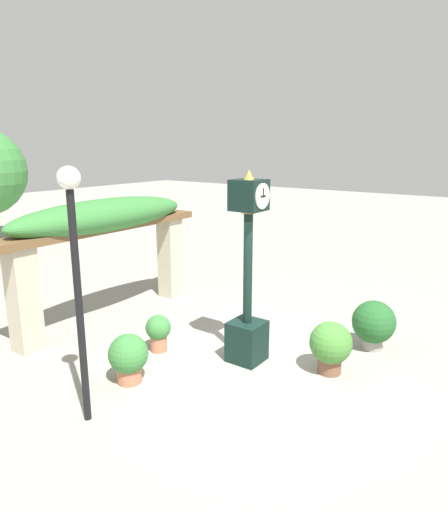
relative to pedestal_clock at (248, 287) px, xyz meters
The scene contains 8 objects.
ground_plane 1.38m from the pedestal_clock, 134.41° to the right, with size 60.00×60.00×0.00m, color gray.
pedestal_clock is the anchor object (origin of this frame).
pergola 3.59m from the pedestal_clock, 91.36° to the left, with size 4.98×1.05×2.64m.
potted_plant_near_left 1.93m from the pedestal_clock, 112.60° to the left, with size 0.47×0.47×0.69m.
potted_plant_near_right 1.69m from the pedestal_clock, 72.59° to the right, with size 0.71×0.71×0.89m.
potted_plant_far_left 2.28m from the pedestal_clock, 147.52° to the left, with size 0.64×0.64×0.81m.
potted_plant_far_right 2.57m from the pedestal_clock, 43.12° to the right, with size 0.80×0.80×0.94m.
lamp_post 3.09m from the pedestal_clock, 163.66° to the left, with size 0.29×0.29×3.49m.
Camera 1 is at (-6.20, -3.96, 3.74)m, focal length 32.00 mm.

